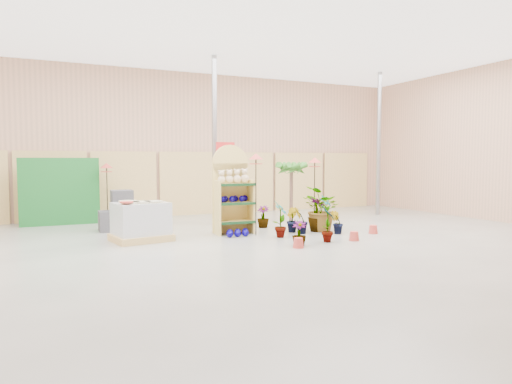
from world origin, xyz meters
The scene contains 23 objects.
room centered at (0.00, 0.91, 2.21)m, with size 15.20×12.10×4.70m.
display_shelf centered at (-0.11, 1.99, 0.96)m, with size 0.91×0.61×2.10m.
teddy_bears centered at (-0.09, 1.89, 1.33)m, with size 0.78×0.21×0.33m.
gazing_balls_shelf centered at (-0.11, 1.87, 0.83)m, with size 0.77×0.26×0.15m.
gazing_balls_floor centered at (-0.16, 1.50, 0.07)m, with size 0.63×0.39×0.15m.
pallet_stack centered at (-2.29, 1.80, 0.41)m, with size 1.32×1.17×0.87m.
charcoal_planters centered at (-2.54, 3.47, 0.42)m, with size 0.80×0.50×1.00m.
trellis_stock centered at (-3.80, 5.20, 0.90)m, with size 2.00×0.30×1.80m, color #145E22.
offer_sign centered at (0.10, 2.98, 1.57)m, with size 0.50×0.08×2.20m.
bird_table_front centered at (0.26, 1.42, 1.76)m, with size 0.34×0.34×1.89m.
bird_table_right centered at (2.27, 2.12, 1.68)m, with size 0.34×0.34×1.81m.
bird_table_back centered at (-2.63, 4.85, 1.54)m, with size 0.34×0.34×1.66m.
palm centered at (2.10, 3.06, 1.53)m, with size 0.70×0.70×1.79m.
potted_plant_0 centered at (0.64, 0.92, 0.42)m, with size 0.44×0.30×0.83m, color #2F7020.
potted_plant_1 centered at (1.31, 1.18, 0.32)m, with size 0.35×0.28×0.63m, color #2F7020.
potted_plant_2 centered at (2.00, 1.29, 0.55)m, with size 0.99×0.86×1.10m, color #2F7020.
potted_plant_3 centered at (1.87, 1.34, 0.42)m, with size 0.47×0.47×0.85m, color #2F7020.
potted_plant_4 centered at (2.87, 2.51, 0.39)m, with size 0.41×0.28×0.78m, color #2F7020.
potted_plant_5 centered at (1.26, 1.52, 0.30)m, with size 0.33×0.26×0.60m, color #2F7020.
potted_plant_7 centered at (0.52, -0.12, 0.25)m, with size 0.28×0.28×0.51m, color #2F7020.
potted_plant_8 centered at (1.28, -0.01, 0.40)m, with size 0.42×0.28×0.79m, color #2F7020.
potted_plant_9 centered at (2.08, 0.82, 0.27)m, with size 0.30×0.24×0.54m, color #2F7020.
potted_plant_11 centered at (0.93, 2.45, 0.28)m, with size 0.32×0.32×0.57m, color #2F7020.
Camera 1 is at (-4.09, -8.08, 1.74)m, focal length 32.00 mm.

